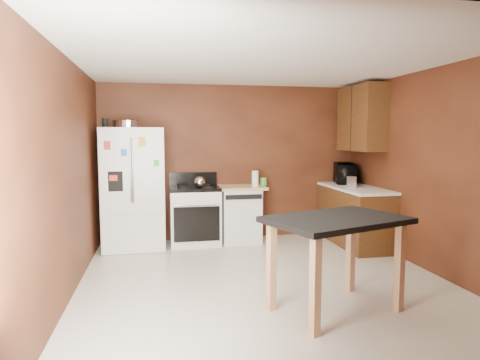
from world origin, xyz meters
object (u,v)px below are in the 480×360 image
object	(u,v)px
paper_towel	(255,179)
pen_cup	(105,123)
kettle	(200,182)
gas_range	(195,215)
green_canister	(264,181)
island	(336,232)
roasting_pan	(127,124)
microwave	(345,174)
toaster	(351,181)
dishwasher	(240,213)
refrigerator	(134,188)

from	to	relation	value
paper_towel	pen_cup	bearing A→B (deg)	-178.86
kettle	gas_range	size ratio (longest dim) A/B	0.16
green_canister	island	world-z (taller)	green_canister
gas_range	island	size ratio (longest dim) A/B	0.75
roasting_pan	kettle	size ratio (longest dim) A/B	2.47
microwave	roasting_pan	bearing A→B (deg)	104.86
pen_cup	kettle	world-z (taller)	pen_cup
microwave	toaster	bearing A→B (deg)	-177.60
green_canister	toaster	bearing A→B (deg)	-24.16
green_canister	dishwasher	bearing A→B (deg)	-168.13
paper_towel	gas_range	world-z (taller)	paper_towel
refrigerator	gas_range	size ratio (longest dim) A/B	1.64
gas_range	dishwasher	distance (m)	0.72
pen_cup	island	bearing A→B (deg)	-48.93
paper_towel	microwave	bearing A→B (deg)	2.47
paper_towel	toaster	size ratio (longest dim) A/B	1.07
island	dishwasher	bearing A→B (deg)	97.55
dishwasher	refrigerator	bearing A→B (deg)	-177.02
pen_cup	kettle	size ratio (longest dim) A/B	0.76
toaster	refrigerator	distance (m)	3.32
kettle	gas_range	distance (m)	0.55
refrigerator	island	bearing A→B (deg)	-54.11
kettle	microwave	size ratio (longest dim) A/B	0.31
paper_towel	gas_range	bearing A→B (deg)	176.62
kettle	paper_towel	distance (m)	0.89
green_canister	gas_range	bearing A→B (deg)	-174.43
gas_range	microwave	bearing A→B (deg)	0.23
island	paper_towel	bearing A→B (deg)	93.11
kettle	paper_towel	bearing A→B (deg)	5.79
green_canister	microwave	world-z (taller)	microwave
roasting_pan	kettle	bearing A→B (deg)	-7.83
refrigerator	dishwasher	world-z (taller)	refrigerator
toaster	gas_range	xyz separation A→B (m)	(-2.38, 0.45, -0.52)
gas_range	refrigerator	bearing A→B (deg)	-176.19
pen_cup	island	xyz separation A→B (m)	(2.39, -2.74, -1.09)
green_canister	island	xyz separation A→B (m)	(-0.03, -2.95, -0.18)
refrigerator	roasting_pan	bearing A→B (deg)	140.96
pen_cup	green_canister	size ratio (longest dim) A/B	1.10
roasting_pan	paper_towel	distance (m)	2.11
microwave	island	xyz separation A→B (m)	(-1.38, -2.85, -0.28)
roasting_pan	island	size ratio (longest dim) A/B	0.29
pen_cup	green_canister	distance (m)	2.59
roasting_pan	green_canister	size ratio (longest dim) A/B	3.55
paper_towel	gas_range	xyz separation A→B (m)	(-0.95, 0.06, -0.55)
island	microwave	bearing A→B (deg)	64.08
roasting_pan	microwave	world-z (taller)	roasting_pan
toaster	island	xyz separation A→B (m)	(-1.28, -2.38, -0.21)
kettle	green_canister	bearing A→B (deg)	13.53
roasting_pan	gas_range	distance (m)	1.70
green_canister	refrigerator	bearing A→B (deg)	-175.22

